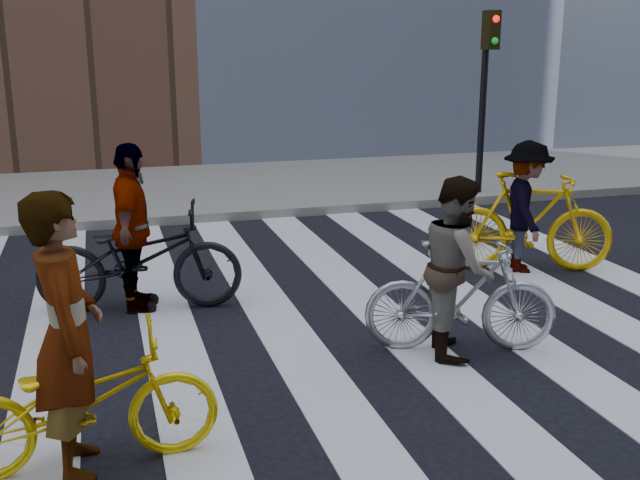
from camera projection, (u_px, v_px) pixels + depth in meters
name	position (u px, v px, depth m)	size (l,w,h in m)	color
ground	(341.00, 331.00, 7.48)	(100.00, 100.00, 0.00)	black
sidewalk_far	(220.00, 188.00, 14.41)	(100.00, 5.00, 0.15)	gray
zebra_crosswalk	(341.00, 330.00, 7.48)	(8.25, 10.00, 0.01)	silver
traffic_signal	(487.00, 73.00, 13.04)	(0.22, 0.42, 3.33)	black
bike_yellow_left	(81.00, 402.00, 4.97)	(0.63, 1.81, 0.95)	yellow
bike_silver_mid	(461.00, 297.00, 6.87)	(0.50, 1.77, 1.06)	#B8B8C2
bike_yellow_right	(528.00, 222.00, 9.31)	(0.59, 2.09, 1.26)	yellow
bike_dark_rear	(139.00, 258.00, 7.95)	(0.76, 2.17, 1.14)	black
rider_left	(67.00, 335.00, 4.83)	(0.70, 0.46, 1.91)	slate
rider_mid	(457.00, 266.00, 6.78)	(0.80, 0.63, 1.65)	slate
rider_right	(526.00, 207.00, 9.25)	(1.06, 0.61, 1.64)	slate
rider_rear	(132.00, 228.00, 7.86)	(1.06, 0.44, 1.80)	slate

